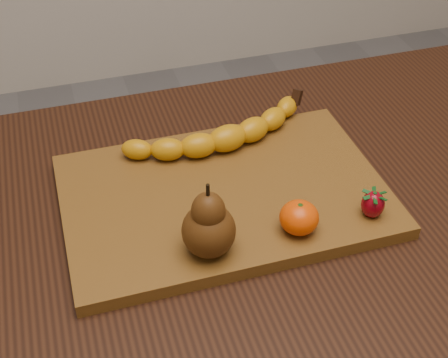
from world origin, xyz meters
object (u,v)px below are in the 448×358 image
object	(u,v)px
pear	(208,219)
mandarin	(299,218)
cutting_board	(224,195)
table	(276,251)

from	to	relation	value
pear	mandarin	xyz separation A→B (m)	(0.12, 0.00, -0.03)
cutting_board	pear	size ratio (longest dim) A/B	4.26
cutting_board	mandarin	bearing A→B (deg)	-56.78
cutting_board	pear	xyz separation A→B (m)	(-0.05, -0.11, 0.06)
cutting_board	mandarin	xyz separation A→B (m)	(0.07, -0.11, 0.03)
table	cutting_board	size ratio (longest dim) A/B	2.22
pear	cutting_board	bearing A→B (deg)	63.82
table	cutting_board	bearing A→B (deg)	159.38
cutting_board	pear	world-z (taller)	pear
cutting_board	pear	distance (m)	0.13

